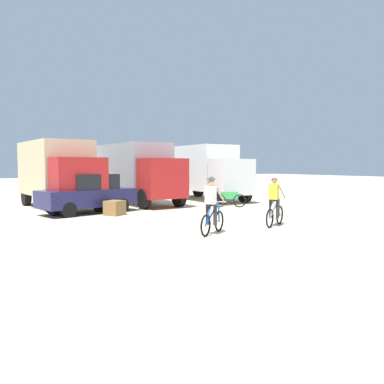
# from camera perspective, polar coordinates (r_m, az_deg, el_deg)

# --- Properties ---
(ground_plane) EXTENTS (120.00, 120.00, 0.00)m
(ground_plane) POSITION_cam_1_polar(r_m,az_deg,el_deg) (11.79, 11.67, -6.62)
(ground_plane) COLOR beige
(box_truck_tan_camper) EXTENTS (2.78, 6.88, 3.35)m
(box_truck_tan_camper) POSITION_cam_1_polar(r_m,az_deg,el_deg) (20.23, -19.38, 3.00)
(box_truck_tan_camper) COLOR #CCB78E
(box_truck_tan_camper) RESTS_ON ground
(box_truck_grey_hauler) EXTENTS (2.54, 6.81, 3.35)m
(box_truck_grey_hauler) POSITION_cam_1_polar(r_m,az_deg,el_deg) (21.64, -8.15, 3.24)
(box_truck_grey_hauler) COLOR #9E9EA3
(box_truck_grey_hauler) RESTS_ON ground
(box_truck_white_box) EXTENTS (2.53, 6.80, 3.35)m
(box_truck_white_box) POSITION_cam_1_polar(r_m,az_deg,el_deg) (23.65, 1.80, 3.35)
(box_truck_white_box) COLOR white
(box_truck_white_box) RESTS_ON ground
(sedan_parked) EXTENTS (4.47, 2.56, 1.76)m
(sedan_parked) POSITION_cam_1_polar(r_m,az_deg,el_deg) (17.77, -15.24, -0.23)
(sedan_parked) COLOR #1E1E4C
(sedan_parked) RESTS_ON ground
(cyclist_orange_shirt) EXTENTS (1.53, 0.93, 1.82)m
(cyclist_orange_shirt) POSITION_cam_1_polar(r_m,az_deg,el_deg) (11.91, 3.00, -2.32)
(cyclist_orange_shirt) COLOR black
(cyclist_orange_shirt) RESTS_ON ground
(cyclist_cowboy_hat) EXTENTS (1.59, 0.85, 1.82)m
(cyclist_cowboy_hat) POSITION_cam_1_polar(r_m,az_deg,el_deg) (13.76, 12.24, -1.54)
(cyclist_cowboy_hat) COLOR black
(cyclist_cowboy_hat) RESTS_ON ground
(bicycle_spare) EXTENTS (1.49, 0.99, 0.97)m
(bicycle_spare) POSITION_cam_1_polar(r_m,az_deg,el_deg) (19.58, 5.60, -1.14)
(bicycle_spare) COLOR black
(bicycle_spare) RESTS_ON ground
(supply_crate) EXTENTS (0.98, 0.97, 0.63)m
(supply_crate) POSITION_cam_1_polar(r_m,az_deg,el_deg) (16.79, -11.48, -2.35)
(supply_crate) COLOR olive
(supply_crate) RESTS_ON ground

